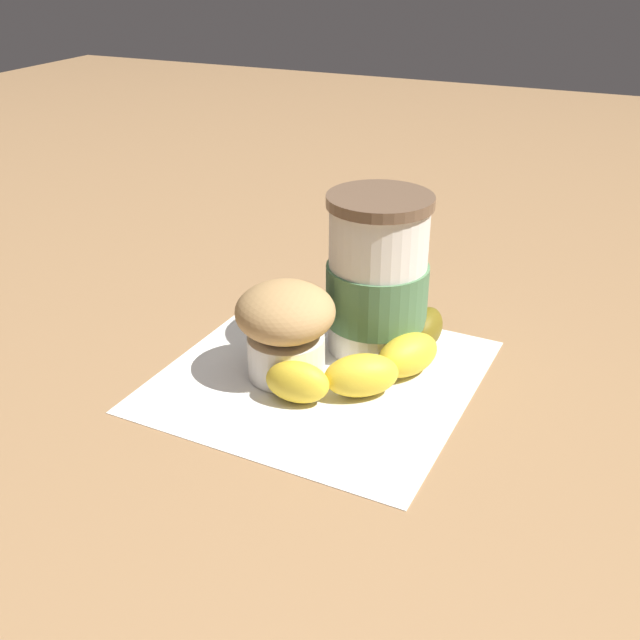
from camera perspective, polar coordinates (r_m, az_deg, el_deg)
name	(u,v)px	position (r m, az deg, el deg)	size (l,w,h in m)	color
ground_plane	(320,376)	(0.68, 0.00, -4.27)	(3.00, 3.00, 0.00)	#936D47
paper_napkin	(320,375)	(0.68, 0.00, -4.21)	(0.27, 0.27, 0.00)	white
coffee_cup	(377,279)	(0.69, 4.39, 3.11)	(0.10, 0.10, 0.15)	silver
muffin	(286,326)	(0.66, -2.64, -0.45)	(0.09, 0.09, 0.09)	white
banana	(377,360)	(0.67, 4.37, -3.07)	(0.18, 0.13, 0.04)	gold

